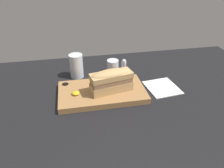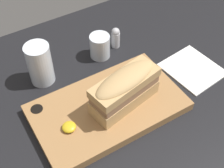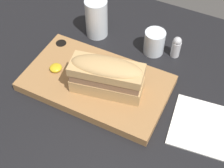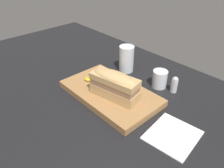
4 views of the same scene
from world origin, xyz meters
TOP-DOWN VIEW (x-y plane):
  - dining_table at (0.00, 0.00)cm, footprint 175.80×98.00cm
  - serving_board at (0.52, 5.10)cm, footprint 38.30×22.19cm
  - sandwich at (4.62, 3.57)cm, footprint 19.16×10.27cm
  - mustard_dollop at (-11.01, 3.51)cm, footprint 3.39×3.39cm
  - water_glass at (-9.38, 24.17)cm, footprint 6.78×6.78cm
  - wine_glass at (9.42, 24.55)cm, footprint 6.05×6.05cm
  - napkin at (29.51, 5.23)cm, footprint 15.73×16.97cm
  - salt_shaker at (15.71, 25.84)cm, footprint 2.64×2.64cm

SIDE VIEW (x-z plane):
  - dining_table at x=0.00cm, z-range 0.00..2.00cm
  - napkin at x=29.51cm, z-range 2.00..2.40cm
  - serving_board at x=0.52cm, z-range 1.97..4.62cm
  - mustard_dollop at x=-11.01cm, z-range 4.59..5.94cm
  - wine_glass at x=9.42cm, z-range 1.69..9.00cm
  - salt_shaker at x=15.71cm, z-range 2.07..8.92cm
  - water_glass at x=-9.38cm, z-range 1.19..13.33cm
  - sandwich at x=4.62cm, z-range 4.97..15.17cm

